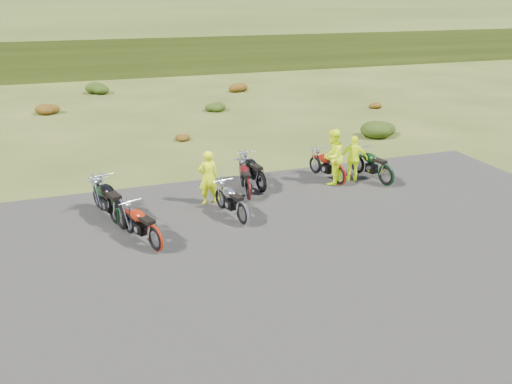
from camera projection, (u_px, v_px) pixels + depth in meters
name	position (u px, v px, depth m)	size (l,w,h in m)	color
ground	(258.00, 224.00, 14.05)	(300.00, 300.00, 0.00)	#374216
gravel_pad	(284.00, 257.00, 12.30)	(20.00, 12.00, 0.04)	black
hill_slope	(117.00, 49.00, 57.98)	(300.00, 46.00, 3.00)	#324216
hill_plateau	(96.00, 23.00, 110.70)	(300.00, 90.00, 9.17)	#324216
shrub_2	(47.00, 108.00, 26.63)	(1.30, 1.30, 0.77)	#692A0D
shrub_3	(98.00, 87.00, 32.13)	(1.56, 1.56, 0.92)	#1D340D
shrub_4	(181.00, 136.00, 21.93)	(0.77, 0.77, 0.45)	#692A0D
shrub_5	(215.00, 106.00, 27.43)	(1.03, 1.03, 0.61)	#1D340D
shrub_6	(237.00, 86.00, 32.93)	(1.30, 1.30, 0.77)	#692A0D
shrub_7	(379.00, 126.00, 22.62)	(1.56, 1.56, 0.92)	#1D340D
shrub_8	(373.00, 104.00, 28.24)	(0.77, 0.77, 0.45)	#692A0D
motorcycle_0	(122.00, 230.00, 13.73)	(2.33, 0.78, 1.22)	black
motorcycle_1	(156.00, 252.00, 12.56)	(2.00, 0.67, 1.05)	maroon
motorcycle_2	(115.00, 224.00, 14.06)	(1.98, 0.66, 1.04)	black
motorcycle_3	(243.00, 225.00, 13.99)	(1.95, 0.65, 1.02)	#9D9DA1
motorcycle_4	(248.00, 200.00, 15.68)	(1.95, 0.65, 1.02)	#460B0E
motorcycle_5	(261.00, 193.00, 16.27)	(2.06, 0.69, 1.08)	black
motorcycle_6	(339.00, 186.00, 16.89)	(1.97, 0.66, 1.03)	maroon
motorcycle_7	(385.00, 186.00, 16.84)	(2.08, 0.69, 1.09)	black
person_middle	(208.00, 178.00, 15.11)	(0.61, 0.40, 1.69)	#E4FF0D
person_right_a	(332.00, 158.00, 16.69)	(0.92, 0.71, 1.89)	#E4FF0D
person_right_b	(354.00, 159.00, 17.01)	(0.93, 0.39, 1.59)	#E4FF0D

